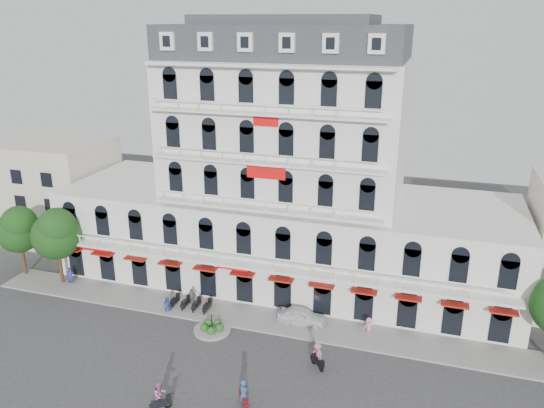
{
  "coord_description": "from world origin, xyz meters",
  "views": [
    {
      "loc": [
        13.72,
        -30.14,
        25.36
      ],
      "look_at": [
        1.14,
        10.0,
        10.71
      ],
      "focal_mm": 35.0,
      "sensor_mm": 36.0,
      "label": 1
    }
  ],
  "objects": [
    {
      "name": "pedestrian_right",
      "position": [
        9.91,
        9.5,
        0.8
      ],
      "size": [
        1.18,
        0.96,
        1.6
      ],
      "primitive_type": "imported",
      "rotation": [
        0.0,
        0.0,
        3.56
      ],
      "color": "pink",
      "rests_on": "ground"
    },
    {
      "name": "pedestrian_left",
      "position": [
        -8.18,
        7.67,
        0.76
      ],
      "size": [
        0.82,
        0.62,
        1.51
      ],
      "primitive_type": "imported",
      "rotation": [
        0.0,
        0.0,
        0.2
      ],
      "color": "navy",
      "rests_on": "ground"
    },
    {
      "name": "pedestrian_mid",
      "position": [
        -6.55,
        9.5,
        0.87
      ],
      "size": [
        1.09,
        0.66,
        1.73
      ],
      "primitive_type": "imported",
      "rotation": [
        0.0,
        0.0,
        3.39
      ],
      "color": "slate",
      "rests_on": "ground"
    },
    {
      "name": "rider_southwest",
      "position": [
        -2.43,
        -4.11,
        1.17
      ],
      "size": [
        1.23,
        1.38,
        2.26
      ],
      "rotation": [
        0.0,
        0.0,
        0.87
      ],
      "color": "black",
      "rests_on": "ground"
    },
    {
      "name": "sidewalk",
      "position": [
        0.0,
        9.0,
        0.08
      ],
      "size": [
        53.0,
        4.0,
        0.16
      ],
      "primitive_type": "cube",
      "color": "gray",
      "rests_on": "ground"
    },
    {
      "name": "tree_west_inner",
      "position": [
        -20.95,
        9.48,
        5.68
      ],
      "size": [
        4.76,
        4.76,
        8.25
      ],
      "color": "#382314",
      "rests_on": "ground"
    },
    {
      "name": "parked_car",
      "position": [
        4.07,
        9.5,
        0.74
      ],
      "size": [
        4.35,
        1.8,
        1.47
      ],
      "primitive_type": "imported",
      "rotation": [
        0.0,
        0.0,
        1.59
      ],
      "color": "white",
      "rests_on": "ground"
    },
    {
      "name": "pedestrian_far",
      "position": [
        -20.0,
        9.5,
        0.95
      ],
      "size": [
        0.82,
        0.72,
        1.89
      ],
      "primitive_type": "imported",
      "rotation": [
        0.0,
        0.0,
        0.47
      ],
      "color": "navy",
      "rests_on": "ground"
    },
    {
      "name": "ground",
      "position": [
        0.0,
        0.0,
        0.0
      ],
      "size": [
        120.0,
        120.0,
        0.0
      ],
      "primitive_type": "plane",
      "color": "#38383A",
      "rests_on": "ground"
    },
    {
      "name": "traffic_island",
      "position": [
        -3.0,
        6.0,
        0.26
      ],
      "size": [
        3.2,
        3.2,
        1.6
      ],
      "color": "gray",
      "rests_on": "ground"
    },
    {
      "name": "tree_west_outer",
      "position": [
        -25.95,
        9.98,
        5.35
      ],
      "size": [
        4.5,
        4.48,
        7.76
      ],
      "color": "#382314",
      "rests_on": "ground"
    },
    {
      "name": "rider_center",
      "position": [
        6.74,
        3.77,
        1.13
      ],
      "size": [
        1.32,
        1.3,
        2.15
      ],
      "rotation": [
        0.0,
        0.0,
        5.51
      ],
      "color": "black",
      "rests_on": "ground"
    },
    {
      "name": "flank_building_west",
      "position": [
        -30.0,
        20.0,
        6.0
      ],
      "size": [
        14.0,
        10.0,
        12.0
      ],
      "primitive_type": "cube",
      "color": "beige",
      "rests_on": "ground"
    },
    {
      "name": "parked_scooter_row",
      "position": [
        -6.35,
        8.8,
        0.0
      ],
      "size": [
        4.4,
        1.8,
        1.1
      ],
      "primitive_type": null,
      "color": "black",
      "rests_on": "ground"
    },
    {
      "name": "rider_east",
      "position": [
        2.86,
        -2.02,
        1.08
      ],
      "size": [
        1.13,
        1.48,
        2.17
      ],
      "rotation": [
        0.0,
        0.0,
        2.17
      ],
      "color": "maroon",
      "rests_on": "ground"
    },
    {
      "name": "main_building",
      "position": [
        0.0,
        18.0,
        9.96
      ],
      "size": [
        45.0,
        15.0,
        25.8
      ],
      "color": "silver",
      "rests_on": "ground"
    }
  ]
}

